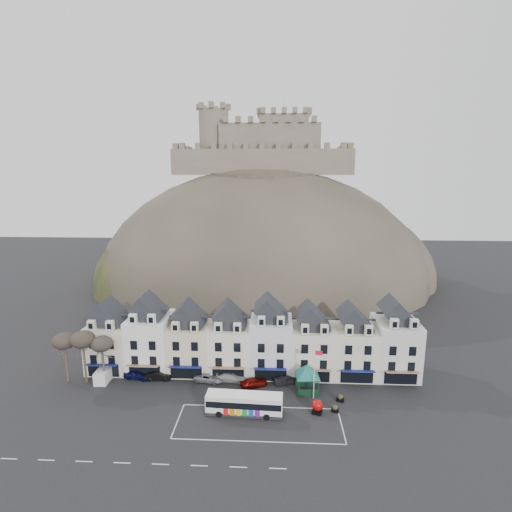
{
  "coord_description": "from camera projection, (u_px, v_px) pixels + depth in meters",
  "views": [
    {
      "loc": [
        3.99,
        -46.26,
        33.0
      ],
      "look_at": [
        0.47,
        24.0,
        18.04
      ],
      "focal_mm": 28.0,
      "sensor_mm": 36.0,
      "label": 1
    }
  ],
  "objects": [
    {
      "name": "car_navy",
      "position": [
        137.0,
        374.0,
        64.71
      ],
      "size": [
        4.62,
        2.5,
        1.49
      ],
      "primitive_type": "imported",
      "rotation": [
        0.0,
        0.0,
        1.39
      ],
      "color": "#0D0D41",
      "rests_on": "ground"
    },
    {
      "name": "planter_east",
      "position": [
        340.0,
        398.0,
        58.31
      ],
      "size": [
        1.22,
        0.87,
        1.1
      ],
      "rotation": [
        0.0,
        0.0,
        -0.32
      ],
      "color": "black",
      "rests_on": "ground"
    },
    {
      "name": "ground",
      "position": [
        243.0,
        428.0,
        52.25
      ],
      "size": [
        300.0,
        300.0,
        0.0
      ],
      "primitive_type": "plane",
      "color": "black",
      "rests_on": "ground"
    },
    {
      "name": "white_van",
      "position": [
        105.0,
        374.0,
        64.32
      ],
      "size": [
        2.03,
        4.53,
        2.05
      ],
      "rotation": [
        0.0,
        0.0,
        0.02
      ],
      "color": "white",
      "rests_on": "ground"
    },
    {
      "name": "bus",
      "position": [
        244.0,
        403.0,
        55.11
      ],
      "size": [
        10.65,
        2.97,
        2.98
      ],
      "rotation": [
        0.0,
        0.0,
        -0.05
      ],
      "color": "#262628",
      "rests_on": "ground"
    },
    {
      "name": "tree_left_far",
      "position": [
        64.0,
        341.0,
        62.49
      ],
      "size": [
        3.61,
        3.61,
        8.24
      ],
      "color": "#3E3227",
      "rests_on": "ground"
    },
    {
      "name": "tree_left_mid",
      "position": [
        83.0,
        340.0,
        62.28
      ],
      "size": [
        3.78,
        3.78,
        8.64
      ],
      "color": "#3E3227",
      "rests_on": "ground"
    },
    {
      "name": "flagpole",
      "position": [
        315.0,
        370.0,
        58.25
      ],
      "size": [
        1.14,
        0.21,
        7.9
      ],
      "rotation": [
        0.0,
        0.0,
        -0.12
      ],
      "color": "silver",
      "rests_on": "ground"
    },
    {
      "name": "coach_bay_markings",
      "position": [
        259.0,
        423.0,
        53.37
      ],
      "size": [
        22.0,
        7.5,
        0.01
      ],
      "primitive_type": "cube",
      "color": "silver",
      "rests_on": "ground"
    },
    {
      "name": "car_charcoal",
      "position": [
        287.0,
        380.0,
        63.13
      ],
      "size": [
        4.3,
        2.73,
        1.34
      ],
      "primitive_type": "imported",
      "rotation": [
        0.0,
        0.0,
        1.92
      ],
      "color": "black",
      "rests_on": "ground"
    },
    {
      "name": "red_buoy",
      "position": [
        317.0,
        406.0,
        55.43
      ],
      "size": [
        1.62,
        1.62,
        1.95
      ],
      "rotation": [
        0.0,
        0.0,
        -0.28
      ],
      "color": "black",
      "rests_on": "ground"
    },
    {
      "name": "planter_west",
      "position": [
        335.0,
        409.0,
        55.72
      ],
      "size": [
        1.14,
        0.75,
        1.05
      ],
      "rotation": [
        0.0,
        0.0,
        -0.23
      ],
      "color": "black",
      "rests_on": "ground"
    },
    {
      "name": "castle",
      "position": [
        265.0,
        147.0,
        118.05
      ],
      "size": [
        50.2,
        22.2,
        22.0
      ],
      "color": "#685C4F",
      "rests_on": "ground"
    },
    {
      "name": "car_maroon",
      "position": [
        254.0,
        382.0,
        62.31
      ],
      "size": [
        4.61,
        3.26,
        1.46
      ],
      "primitive_type": "imported",
      "rotation": [
        0.0,
        0.0,
        1.97
      ],
      "color": "#600A05",
      "rests_on": "ground"
    },
    {
      "name": "castle_hill",
      "position": [
        266.0,
        283.0,
        119.53
      ],
      "size": [
        100.0,
        76.0,
        68.0
      ],
      "color": "#38342B",
      "rests_on": "ground"
    },
    {
      "name": "bus_shelter",
      "position": [
        307.0,
        370.0,
        60.37
      ],
      "size": [
        7.03,
        7.03,
        4.47
      ],
      "rotation": [
        0.0,
        0.0,
        0.08
      ],
      "color": "black",
      "rests_on": "ground"
    },
    {
      "name": "tree_left_near",
      "position": [
        102.0,
        344.0,
        62.27
      ],
      "size": [
        3.43,
        3.43,
        7.84
      ],
      "color": "#3E3227",
      "rests_on": "ground"
    },
    {
      "name": "car_black",
      "position": [
        158.0,
        375.0,
        64.39
      ],
      "size": [
        4.42,
        1.72,
        1.43
      ],
      "primitive_type": "imported",
      "rotation": [
        0.0,
        0.0,
        1.62
      ],
      "color": "black",
      "rests_on": "ground"
    },
    {
      "name": "townhouse_terrace",
      "position": [
        252.0,
        340.0,
        66.74
      ],
      "size": [
        54.4,
        9.35,
        11.8
      ],
      "color": "silver",
      "rests_on": "ground"
    },
    {
      "name": "car_white",
      "position": [
        232.0,
        377.0,
        63.97
      ],
      "size": [
        4.91,
        2.4,
        1.37
      ],
      "primitive_type": "imported",
      "rotation": [
        0.0,
        0.0,
        1.47
      ],
      "color": "silver",
      "rests_on": "ground"
    },
    {
      "name": "car_silver",
      "position": [
        209.0,
        377.0,
        63.91
      ],
      "size": [
        4.85,
        2.81,
        1.29
      ],
      "primitive_type": "imported",
      "rotation": [
        0.0,
        0.0,
        1.42
      ],
      "color": "#919498",
      "rests_on": "ground"
    }
  ]
}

